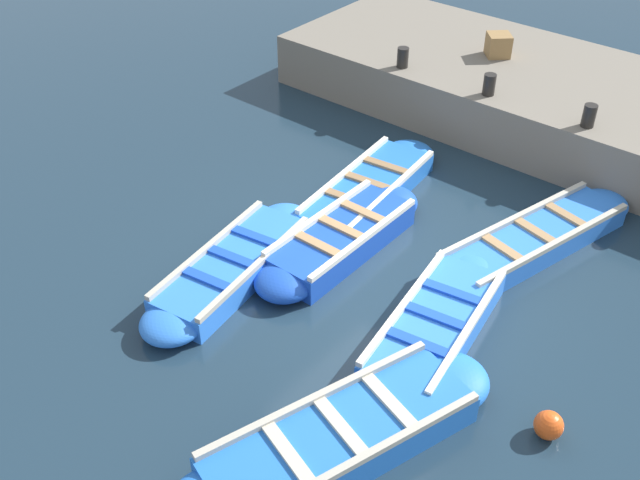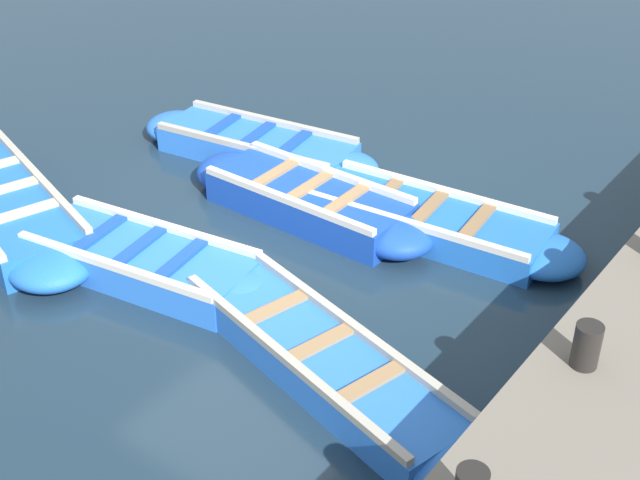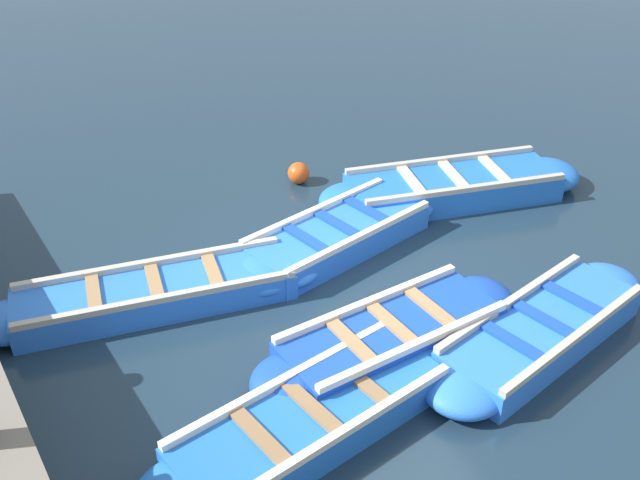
% 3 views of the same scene
% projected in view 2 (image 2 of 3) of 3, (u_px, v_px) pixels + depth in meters
% --- Properties ---
extents(ground_plane, '(120.00, 120.00, 0.00)m').
position_uv_depth(ground_plane, '(252.00, 246.00, 9.48)').
color(ground_plane, '#1C303F').
extents(boat_centre, '(3.15, 0.87, 0.43)m').
position_uv_depth(boat_centre, '(309.00, 201.00, 9.91)').
color(boat_centre, '#1947B7').
rests_on(boat_centre, ground).
extents(boat_outer_right, '(3.53, 1.20, 0.37)m').
position_uv_depth(boat_outer_right, '(428.00, 221.00, 9.61)').
color(boat_outer_right, blue).
rests_on(boat_outer_right, ground).
extents(boat_drifting, '(3.87, 1.99, 0.42)m').
position_uv_depth(boat_drifting, '(4.00, 205.00, 9.85)').
color(boat_drifting, blue).
rests_on(boat_drifting, ground).
extents(boat_far_corner, '(3.35, 1.27, 0.38)m').
position_uv_depth(boat_far_corner, '(258.00, 146.00, 11.11)').
color(boat_far_corner, blue).
rests_on(boat_far_corner, ground).
extents(boat_mid_row, '(3.33, 1.33, 0.39)m').
position_uv_depth(boat_mid_row, '(141.00, 261.00, 8.94)').
color(boat_mid_row, blue).
rests_on(boat_mid_row, ground).
extents(boat_broadside, '(3.86, 1.64, 0.37)m').
position_uv_depth(boat_broadside, '(320.00, 358.00, 7.69)').
color(boat_broadside, blue).
rests_on(boat_broadside, ground).
extents(bollard_mid_north, '(0.20, 0.20, 0.35)m').
position_uv_depth(bollard_mid_north, '(587.00, 346.00, 6.32)').
color(bollard_mid_north, black).
rests_on(bollard_mid_north, quay_wall).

